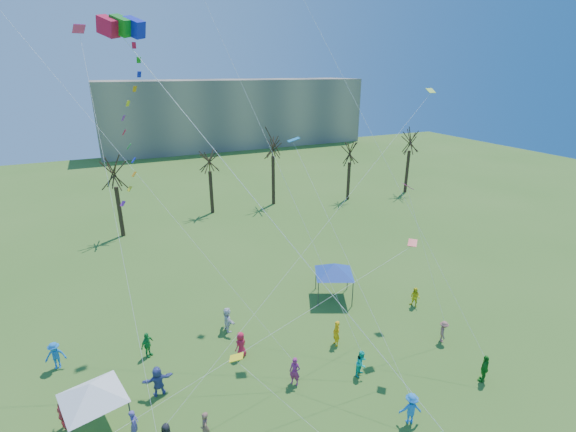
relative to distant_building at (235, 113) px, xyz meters
name	(u,v)px	position (x,y,z in m)	size (l,w,h in m)	color
distant_building	(235,113)	(0.00, 0.00, 0.00)	(60.00, 14.00, 15.00)	gray
bare_tree_row	(188,164)	(-20.50, -45.93, -0.67)	(68.64, 9.62, 10.92)	black
big_box_kite	(137,129)	(-27.70, -73.08, 7.30)	(6.25, 6.75, 22.53)	red
canopy_tent_white	(91,391)	(-31.48, -74.62, -4.98)	(3.85, 3.85, 2.98)	#3F3F44
canopy_tent_blue	(334,269)	(-14.12, -68.69, -4.92)	(3.69, 3.69, 3.05)	#3F3F44
festival_crowd	(245,380)	(-23.85, -75.35, -6.63)	(25.70, 14.15, 1.84)	#B32916
small_kites_aloft	(242,135)	(-22.00, -70.78, 6.34)	(28.40, 18.03, 33.30)	orange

